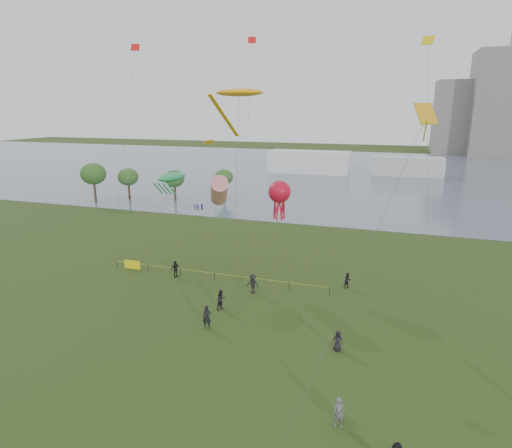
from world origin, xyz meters
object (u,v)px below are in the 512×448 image
(kite_flyer, at_px, (339,413))
(kite_stingray, at_px, (239,93))
(fence, at_px, (163,268))
(kite_octopus, at_px, (279,192))

(kite_flyer, xyz_separation_m, kite_stingray, (-14.16, 22.75, 18.04))
(fence, height_order, kite_flyer, kite_flyer)
(fence, relative_size, kite_stingray, 1.24)
(kite_flyer, bearing_deg, kite_octopus, 99.58)
(fence, relative_size, kite_octopus, 2.33)
(fence, distance_m, kite_stingray, 20.38)
(fence, distance_m, kite_flyer, 27.61)
(fence, bearing_deg, kite_stingray, 35.97)
(kite_flyer, height_order, kite_stingray, kite_stingray)
(kite_stingray, bearing_deg, kite_octopus, -44.01)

